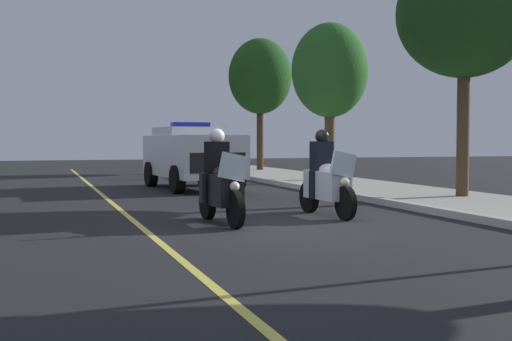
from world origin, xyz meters
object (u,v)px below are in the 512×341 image
Objects in this scene: tree_behind_suv at (260,77)px; cyclist_background at (211,157)px; police_suv at (191,154)px; tree_mid_block at (465,14)px; police_motorcycle_lead_right at (326,181)px; tree_far_back at (330,71)px; police_motorcycle_lead_left at (220,185)px.

cyclist_background is at bearing -40.19° from tree_behind_suv.
tree_behind_suv is (-9.72, 5.53, 3.41)m from police_suv.
tree_mid_block reaches higher than tree_behind_suv.
police_motorcycle_lead_right is at bearing -5.04° from cyclist_background.
tree_mid_block is 15.55m from tree_behind_suv.
tree_far_back is (-1.56, 5.37, 2.87)m from police_suv.
tree_far_back is at bearing 38.48° from cyclist_background.
police_motorcycle_lead_right is 0.35× the size of tree_mid_block.
tree_mid_block is (5.82, 5.63, 3.58)m from police_suv.
police_motorcycle_lead_left is 8.49m from tree_mid_block.
tree_mid_block is at bearing 0.39° from tree_behind_suv.
tree_behind_suv reaches higher than police_motorcycle_lead_left.
tree_mid_block reaches higher than police_motorcycle_lead_left.
police_motorcycle_lead_left is 0.39× the size of tree_far_back.
police_suv reaches higher than cyclist_background.
tree_mid_block is at bearing 114.80° from police_motorcycle_lead_right.
tree_behind_suv reaches higher than cyclist_background.
police_motorcycle_lead_left is at bearing -9.37° from police_suv.
police_suv reaches higher than police_motorcycle_lead_left.
police_suv is at bearing -173.63° from police_motorcycle_lead_right.
cyclist_background is 6.43m from tree_behind_suv.
tree_mid_block is at bearing 17.10° from cyclist_background.
tree_behind_suv is at bearing 159.16° from police_motorcycle_lead_left.
police_motorcycle_lead_right is 8.07m from police_suv.
tree_far_back reaches higher than police_suv.
police_motorcycle_lead_left is 0.43× the size of police_suv.
police_motorcycle_lead_right reaches higher than cyclist_background.
tree_mid_block is at bearing 2.08° from tree_far_back.
police_suv is 6.28m from tree_far_back.
tree_behind_suv reaches higher than police_suv.
police_motorcycle_lead_left is 1.22× the size of cyclist_background.
cyclist_background is 6.09m from tree_far_back.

